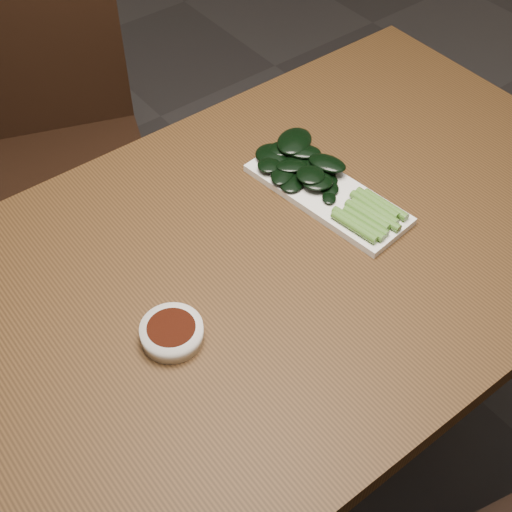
# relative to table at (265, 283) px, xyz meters

# --- Properties ---
(ground) EXTENTS (6.00, 6.00, 0.00)m
(ground) POSITION_rel_table_xyz_m (0.00, 0.00, -0.68)
(ground) COLOR #322F30
(ground) RESTS_ON ground
(table) EXTENTS (1.40, 0.80, 0.75)m
(table) POSITION_rel_table_xyz_m (0.00, 0.00, 0.00)
(table) COLOR #452B13
(table) RESTS_ON ground
(chair_far) EXTENTS (0.49, 0.49, 0.89)m
(chair_far) POSITION_rel_table_xyz_m (-0.00, 0.83, -0.19)
(chair_far) COLOR black
(chair_far) RESTS_ON ground
(sauce_bowl) EXTENTS (0.10, 0.10, 0.03)m
(sauce_bowl) POSITION_rel_table_xyz_m (-0.22, -0.05, 0.09)
(sauce_bowl) COLOR white
(sauce_bowl) RESTS_ON table
(serving_plate) EXTENTS (0.15, 0.33, 0.01)m
(serving_plate) POSITION_rel_table_xyz_m (0.18, 0.05, 0.08)
(serving_plate) COLOR white
(serving_plate) RESTS_ON table
(gai_lan) EXTENTS (0.16, 0.33, 0.03)m
(gai_lan) POSITION_rel_table_xyz_m (0.18, 0.09, 0.10)
(gai_lan) COLOR #50822D
(gai_lan) RESTS_ON serving_plate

